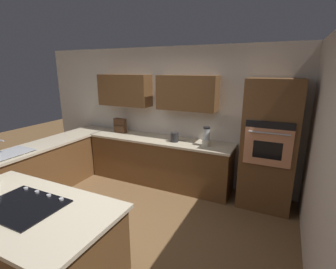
{
  "coord_description": "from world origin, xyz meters",
  "views": [
    {
      "loc": [
        -2.0,
        2.29,
        2.2
      ],
      "look_at": [
        -0.35,
        -1.18,
        1.17
      ],
      "focal_mm": 26.3,
      "sensor_mm": 36.0,
      "label": 1
    }
  ],
  "objects_px": {
    "wall_oven": "(269,145)",
    "kettle": "(175,137)",
    "cooktop": "(23,205)",
    "sink_unit": "(7,154)",
    "spice_rack": "(120,126)",
    "blender": "(206,138)"
  },
  "relations": [
    {
      "from": "wall_oven",
      "to": "kettle",
      "type": "relative_size",
      "value": 12.03
    },
    {
      "from": "cooktop",
      "to": "wall_oven",
      "type": "bearing_deg",
      "value": -127.43
    },
    {
      "from": "wall_oven",
      "to": "sink_unit",
      "type": "xyz_separation_m",
      "value": [
        3.68,
        1.81,
        -0.12
      ]
    },
    {
      "from": "spice_rack",
      "to": "blender",
      "type": "bearing_deg",
      "value": 176.2
    },
    {
      "from": "sink_unit",
      "to": "spice_rack",
      "type": "relative_size",
      "value": 2.36
    },
    {
      "from": "blender",
      "to": "kettle",
      "type": "bearing_deg",
      "value": 0.0
    },
    {
      "from": "wall_oven",
      "to": "spice_rack",
      "type": "bearing_deg",
      "value": -1.66
    },
    {
      "from": "kettle",
      "to": "wall_oven",
      "type": "bearing_deg",
      "value": -178.49
    },
    {
      "from": "sink_unit",
      "to": "kettle",
      "type": "bearing_deg",
      "value": -139.6
    },
    {
      "from": "blender",
      "to": "kettle",
      "type": "height_order",
      "value": "blender"
    },
    {
      "from": "sink_unit",
      "to": "blender",
      "type": "relative_size",
      "value": 2.08
    },
    {
      "from": "cooktop",
      "to": "kettle",
      "type": "bearing_deg",
      "value": -99.7
    },
    {
      "from": "wall_oven",
      "to": "cooktop",
      "type": "height_order",
      "value": "wall_oven"
    },
    {
      "from": "wall_oven",
      "to": "kettle",
      "type": "xyz_separation_m",
      "value": [
        1.6,
        0.04,
        -0.05
      ]
    },
    {
      "from": "blender",
      "to": "kettle",
      "type": "distance_m",
      "value": 0.6
    },
    {
      "from": "spice_rack",
      "to": "kettle",
      "type": "height_order",
      "value": "spice_rack"
    },
    {
      "from": "blender",
      "to": "kettle",
      "type": "relative_size",
      "value": 1.96
    },
    {
      "from": "cooktop",
      "to": "blender",
      "type": "bearing_deg",
      "value": -111.73
    },
    {
      "from": "wall_oven",
      "to": "sink_unit",
      "type": "relative_size",
      "value": 2.95
    },
    {
      "from": "wall_oven",
      "to": "kettle",
      "type": "height_order",
      "value": "wall_oven"
    },
    {
      "from": "blender",
      "to": "cooktop",
      "type": "bearing_deg",
      "value": 68.27
    },
    {
      "from": "sink_unit",
      "to": "cooktop",
      "type": "bearing_deg",
      "value": 151.92
    }
  ]
}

